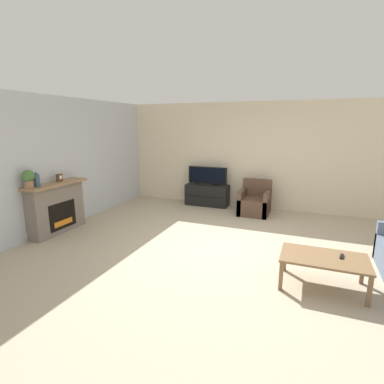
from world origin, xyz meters
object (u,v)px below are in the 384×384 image
at_px(mantel_clock, 59,178).
at_px(tv_stand, 207,195).
at_px(potted_plant, 28,178).
at_px(tv, 207,177).
at_px(mantel_vase_left, 37,180).
at_px(remote, 342,256).
at_px(fireplace, 56,207).
at_px(coffee_table, 324,260).
at_px(armchair, 255,203).

bearing_deg(mantel_clock, tv_stand, 54.78).
relative_size(potted_plant, tv_stand, 0.29).
distance_m(potted_plant, tv, 4.25).
xyz_separation_m(mantel_vase_left, mantel_clock, (0.00, 0.53, -0.05)).
height_order(mantel_vase_left, potted_plant, potted_plant).
xyz_separation_m(tv_stand, remote, (3.01, -3.32, 0.16)).
bearing_deg(fireplace, mantel_clock, 82.58).
bearing_deg(remote, mantel_vase_left, -168.40).
relative_size(tv, coffee_table, 0.97).
height_order(tv_stand, remote, tv_stand).
bearing_deg(fireplace, mantel_vase_left, -87.62).
bearing_deg(fireplace, tv, 55.72).
relative_size(potted_plant, coffee_table, 0.30).
height_order(mantel_vase_left, armchair, mantel_vase_left).
bearing_deg(fireplace, armchair, 38.80).
relative_size(mantel_vase_left, armchair, 0.32).
relative_size(mantel_vase_left, tv_stand, 0.23).
xyz_separation_m(potted_plant, coffee_table, (4.90, 0.27, -0.83)).
distance_m(fireplace, tv, 3.77).
bearing_deg(tv_stand, tv, -90.00).
relative_size(fireplace, mantel_clock, 8.86).
xyz_separation_m(fireplace, tv, (2.12, 3.10, 0.26)).
xyz_separation_m(fireplace, tv_stand, (2.12, 3.11, -0.24)).
bearing_deg(remote, potted_plant, -166.54).
xyz_separation_m(fireplace, remote, (5.13, -0.21, -0.08)).
bearing_deg(mantel_clock, tv, 54.76).
distance_m(mantel_clock, tv_stand, 3.73).
distance_m(mantel_vase_left, coffee_table, 4.96).
height_order(fireplace, tv_stand, fireplace).
distance_m(tv, coffee_table, 4.42).
relative_size(tv_stand, armchair, 1.40).
relative_size(fireplace, tv, 1.25).
distance_m(mantel_clock, coffee_table, 4.97).
height_order(mantel_clock, coffee_table, mantel_clock).
relative_size(mantel_vase_left, remote, 1.72).
xyz_separation_m(mantel_clock, armchair, (3.43, 2.64, -0.83)).
bearing_deg(coffee_table, mantel_clock, 175.03).
bearing_deg(armchair, remote, -60.73).
xyz_separation_m(tv_stand, tv, (0.00, -0.00, 0.50)).
height_order(fireplace, potted_plant, potted_plant).
bearing_deg(coffee_table, tv, 129.46).
distance_m(tv_stand, tv, 0.50).
bearing_deg(potted_plant, armchair, 44.19).
bearing_deg(tv, potted_plant, -119.78).
xyz_separation_m(mantel_clock, tv_stand, (2.10, 2.97, -0.82)).
xyz_separation_m(fireplace, coffee_table, (4.91, -0.29, -0.14)).
bearing_deg(tv, mantel_vase_left, -120.94).
bearing_deg(mantel_clock, potted_plant, -90.06).
bearing_deg(mantel_clock, mantel_vase_left, -90.08).
relative_size(tv_stand, remote, 7.40).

